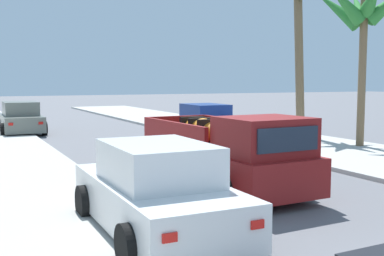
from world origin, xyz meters
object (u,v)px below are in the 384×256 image
pickup_truck (227,155)px  car_right_mid (156,192)px  car_left_mid (21,119)px  car_left_far (204,123)px  palm_tree_right_mid (364,10)px

pickup_truck → car_right_mid: bearing=-138.9°
car_left_mid → car_left_far: bearing=-41.0°
pickup_truck → palm_tree_right_mid: size_ratio=0.86×
pickup_truck → palm_tree_right_mid: 9.71m
car_right_mid → palm_tree_right_mid: (10.60, 6.07, 4.39)m
palm_tree_right_mid → car_right_mid: bearing=-150.2°
pickup_truck → car_left_far: bearing=65.7°
car_right_mid → pickup_truck: bearing=41.1°
car_right_mid → car_left_far: (6.69, 11.15, 0.00)m
pickup_truck → car_left_far: size_ratio=1.23×
car_left_far → palm_tree_right_mid: palm_tree_right_mid is taller
pickup_truck → car_left_mid: size_ratio=1.24×
pickup_truck → car_left_far: pickup_truck is taller
car_left_mid → car_right_mid: same height
car_right_mid → car_left_mid: bearing=90.6°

